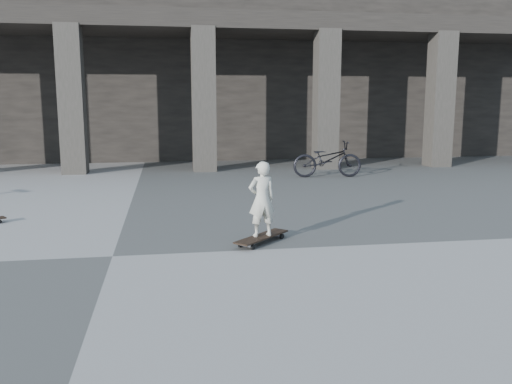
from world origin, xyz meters
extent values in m
plane|color=#4B4B49|center=(0.00, 0.00, 0.00)|extent=(90.00, 90.00, 0.00)
cube|color=black|center=(0.00, 14.00, 3.00)|extent=(28.00, 6.00, 6.00)
cube|color=black|center=(0.00, 9.60, 4.20)|extent=(28.00, 2.80, 0.50)
cube|color=#312F29|center=(-1.79, 8.50, 2.00)|extent=(0.65, 0.65, 4.00)
cube|color=#312F29|center=(1.79, 8.50, 2.00)|extent=(0.65, 0.65, 4.00)
cube|color=#312F29|center=(5.36, 8.50, 2.00)|extent=(0.65, 0.65, 4.00)
cube|color=#312F29|center=(8.93, 8.50, 2.00)|extent=(0.65, 0.65, 4.00)
cube|color=black|center=(2.03, 0.34, 0.09)|extent=(0.90, 0.90, 0.02)
cube|color=#B2B2B7|center=(2.28, 0.60, 0.05)|extent=(0.19, 0.19, 0.03)
cube|color=#B2B2B7|center=(1.77, 0.09, 0.05)|extent=(0.19, 0.19, 0.03)
cylinder|color=black|center=(2.20, 0.67, 0.04)|extent=(0.08, 0.08, 0.08)
cylinder|color=black|center=(2.36, 0.52, 0.04)|extent=(0.08, 0.08, 0.08)
cylinder|color=black|center=(1.70, 0.17, 0.04)|extent=(0.08, 0.08, 0.08)
cylinder|color=black|center=(1.85, 0.01, 0.04)|extent=(0.08, 0.08, 0.08)
cylinder|color=black|center=(-2.01, 2.25, 0.03)|extent=(0.07, 0.06, 0.06)
imported|color=beige|center=(2.03, 0.34, 0.63)|extent=(0.43, 0.32, 1.06)
imported|color=black|center=(4.88, 6.66, 0.47)|extent=(1.84, 0.78, 0.94)
camera|label=1|loc=(0.74, -6.99, 1.99)|focal=38.00mm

